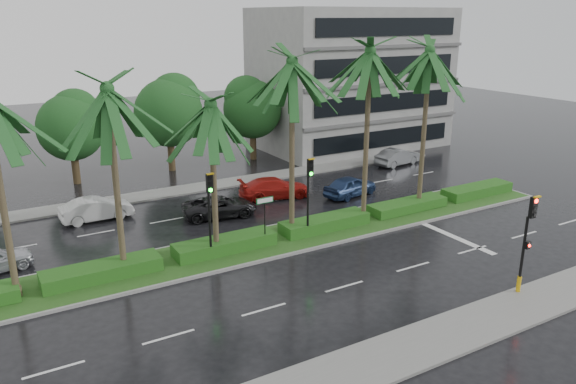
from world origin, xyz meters
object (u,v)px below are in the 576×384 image
signal_median_left (210,203)px  car_white (96,209)px  car_red (274,188)px  car_blue (350,186)px  car_grey (398,157)px  signal_near (527,240)px  street_sign (265,209)px  car_darkgrey (220,207)px

signal_median_left → car_white: size_ratio=1.07×
car_red → car_blue: 4.99m
signal_median_left → car_grey: 22.34m
signal_median_left → signal_near: bearing=-44.1°
signal_median_left → car_grey: size_ratio=1.08×
signal_near → car_blue: bearing=82.4°
street_sign → car_grey: street_sign is taller
signal_near → car_blue: (1.96, 14.78, -1.83)m
car_white → car_darkgrey: 7.11m
car_white → car_blue: bearing=-104.4°
street_sign → car_blue: bearing=28.7°
car_red → car_blue: (4.50, -2.15, 0.00)m
signal_near → car_red: bearing=98.5°
car_red → car_grey: 12.77m
car_darkgrey → signal_median_left: bearing=163.4°
signal_median_left → street_sign: signal_median_left is taller
car_darkgrey → street_sign: bearing=-169.1°
car_red → car_grey: (12.54, 2.43, -0.01)m
signal_median_left → street_sign: size_ratio=1.68×
car_red → car_blue: bearing=-104.0°
car_darkgrey → car_red: 4.73m
street_sign → car_grey: size_ratio=0.65×
signal_median_left → car_red: 10.66m
signal_near → car_grey: signal_near is taller
car_blue → car_white: bearing=63.6°
signal_near → car_white: 22.97m
signal_median_left → street_sign: (3.00, 0.18, -0.87)m
car_white → car_blue: car_blue is taller
car_white → signal_median_left: bearing=-159.4°
signal_near → car_darkgrey: 17.10m
street_sign → car_darkgrey: bearing=90.4°
car_white → car_blue: size_ratio=1.02×
street_sign → car_white: (-6.46, 8.66, -1.46)m
signal_median_left → car_white: 9.77m
signal_median_left → car_blue: signal_median_left is taller
car_darkgrey → car_grey: 17.47m
signal_median_left → car_white: signal_median_left is taller
car_darkgrey → car_red: size_ratio=0.95×
signal_median_left → car_red: (7.46, 7.25, -2.33)m
car_grey → signal_median_left: bearing=107.4°
car_darkgrey → car_grey: bearing=-66.6°
signal_median_left → car_grey: signal_median_left is taller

